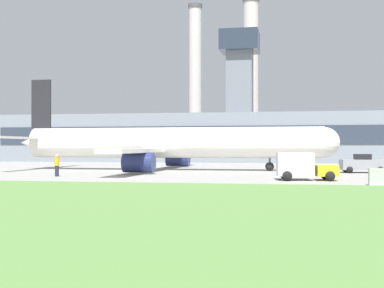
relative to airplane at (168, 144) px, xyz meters
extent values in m
plane|color=#999691|center=(0.30, -1.61, -2.71)|extent=(400.00, 400.00, 0.00)
cube|color=gray|center=(0.30, 32.72, 1.04)|extent=(68.74, 15.03, 7.49)
cube|color=#2D3847|center=(0.30, 25.16, 1.41)|extent=(67.37, 0.16, 2.70)
cube|color=slate|center=(4.24, 32.72, 6.13)|extent=(4.09, 4.09, 17.68)
cube|color=#283342|center=(4.24, 32.72, 16.60)|extent=(6.13, 6.13, 3.27)
cylinder|color=beige|center=(-8.11, 60.51, 13.54)|extent=(2.63, 2.63, 32.51)
cylinder|color=#4C4C51|center=(-8.11, 60.51, 30.19)|extent=(3.02, 3.02, 0.79)
cylinder|color=beige|center=(3.97, 59.94, 13.85)|extent=(3.11, 3.11, 33.12)
cylinder|color=white|center=(0.51, 0.00, 0.10)|extent=(30.17, 3.09, 3.09)
sphere|color=white|center=(15.60, 0.00, 0.10)|extent=(2.93, 2.93, 2.93)
cone|color=white|center=(-14.57, 0.00, 0.10)|extent=(3.40, 2.93, 2.93)
cube|color=#232328|center=(-13.92, 0.00, 4.25)|extent=(2.16, 0.24, 5.20)
cube|color=white|center=(-13.99, -4.41, 0.57)|extent=(0.97, 8.82, 0.20)
cube|color=white|center=(-13.99, 4.41, 0.57)|extent=(0.97, 8.82, 0.20)
cube|color=white|center=(-0.99, -7.97, -0.67)|extent=(2.15, 14.70, 0.36)
cube|color=white|center=(-0.99, 7.97, -0.67)|extent=(2.15, 14.70, 0.36)
cylinder|color=navy|center=(-0.69, -8.16, -1.70)|extent=(2.69, 1.77, 1.77)
cylinder|color=navy|center=(-0.69, 8.16, -1.70)|extent=(2.69, 1.77, 1.77)
cylinder|color=#59595B|center=(10.32, 0.00, -1.47)|extent=(0.20, 0.20, 1.61)
sphere|color=black|center=(10.32, 0.00, -2.28)|extent=(0.87, 0.87, 0.87)
cylinder|color=#59595B|center=(-2.50, -2.14, -1.47)|extent=(0.20, 0.20, 1.61)
sphere|color=black|center=(-2.50, -2.14, -2.28)|extent=(0.87, 0.87, 0.87)
cylinder|color=#59595B|center=(-2.50, 2.14, -1.47)|extent=(0.20, 0.20, 1.61)
sphere|color=black|center=(-2.50, 2.14, -2.28)|extent=(0.87, 0.87, 0.87)
cube|color=gray|center=(18.84, -2.21, -1.97)|extent=(4.08, 2.35, 0.94)
cube|color=black|center=(18.84, -2.21, -1.24)|extent=(1.50, 1.49, 0.50)
sphere|color=black|center=(20.29, -2.95, -2.41)|extent=(0.61, 0.61, 0.61)
sphere|color=black|center=(20.08, -1.15, -2.41)|extent=(0.61, 0.61, 0.61)
sphere|color=black|center=(17.59, -3.26, -2.41)|extent=(0.61, 0.61, 0.61)
sphere|color=black|center=(17.38, -1.46, -2.41)|extent=(0.61, 0.61, 0.61)
cube|color=yellow|center=(14.87, -14.20, -2.01)|extent=(1.67, 2.22, 0.77)
cube|color=silver|center=(12.68, -14.42, -1.57)|extent=(2.72, 2.33, 1.65)
sphere|color=black|center=(15.07, -15.17, -2.36)|extent=(0.70, 0.70, 0.70)
sphere|color=black|center=(14.87, -13.20, -2.36)|extent=(0.70, 0.70, 0.70)
sphere|color=black|center=(12.16, -15.47, -2.36)|extent=(0.70, 0.70, 0.70)
sphere|color=black|center=(11.95, -13.51, -2.36)|extent=(0.70, 0.70, 0.70)
cylinder|color=#23283D|center=(-6.08, -13.07, -2.28)|extent=(0.38, 0.38, 0.86)
cylinder|color=#F2A514|center=(-6.08, -13.07, -1.52)|extent=(0.48, 0.48, 0.68)
sphere|color=tan|center=(-6.08, -13.07, -1.06)|extent=(0.23, 0.23, 0.23)
cube|color=#B2B7B2|center=(17.70, -18.83, -2.18)|extent=(1.12, 0.58, 1.06)
camera|label=1|loc=(12.48, -53.19, -0.33)|focal=50.00mm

